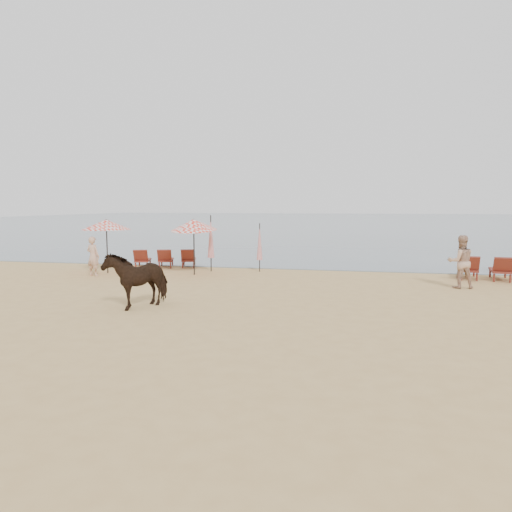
{
  "coord_description": "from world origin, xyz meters",
  "views": [
    {
      "loc": [
        3.73,
        -11.71,
        2.87
      ],
      "look_at": [
        0.0,
        5.0,
        1.1
      ],
      "focal_mm": 35.0,
      "sensor_mm": 36.0,
      "label": 1
    }
  ],
  "objects_px": {
    "cow": "(137,279)",
    "beachgoer_right_a": "(461,262)",
    "umbrella_open_left_b": "(194,225)",
    "lounger_cluster_left": "(166,259)",
    "umbrella_open_left_a": "(106,225)",
    "beachgoer_left": "(93,256)",
    "umbrella_closed_right": "(260,242)",
    "umbrella_closed_left": "(211,237)"
  },
  "relations": [
    {
      "from": "umbrella_open_left_a",
      "to": "beachgoer_left",
      "type": "bearing_deg",
      "value": -111.83
    },
    {
      "from": "umbrella_closed_left",
      "to": "beachgoer_left",
      "type": "distance_m",
      "value": 4.88
    },
    {
      "from": "cow",
      "to": "beachgoer_right_a",
      "type": "distance_m",
      "value": 10.84
    },
    {
      "from": "umbrella_open_left_b",
      "to": "lounger_cluster_left",
      "type": "bearing_deg",
      "value": 128.39
    },
    {
      "from": "beachgoer_right_a",
      "to": "beachgoer_left",
      "type": "bearing_deg",
      "value": -9.44
    },
    {
      "from": "umbrella_open_left_b",
      "to": "beachgoer_right_a",
      "type": "relative_size",
      "value": 1.3
    },
    {
      "from": "cow",
      "to": "umbrella_closed_left",
      "type": "bearing_deg",
      "value": 116.24
    },
    {
      "from": "beachgoer_right_a",
      "to": "umbrella_closed_left",
      "type": "bearing_deg",
      "value": -22.98
    },
    {
      "from": "beachgoer_left",
      "to": "umbrella_closed_right",
      "type": "bearing_deg",
      "value": -144.86
    },
    {
      "from": "umbrella_open_left_b",
      "to": "beachgoer_right_a",
      "type": "distance_m",
      "value": 10.18
    },
    {
      "from": "cow",
      "to": "beachgoer_left",
      "type": "bearing_deg",
      "value": 154.94
    },
    {
      "from": "umbrella_open_left_a",
      "to": "cow",
      "type": "distance_m",
      "value": 7.59
    },
    {
      "from": "umbrella_open_left_a",
      "to": "beachgoer_right_a",
      "type": "distance_m",
      "value": 13.86
    },
    {
      "from": "umbrella_open_left_b",
      "to": "beachgoer_left",
      "type": "xyz_separation_m",
      "value": [
        -3.87,
        -1.19,
        -1.26
      ]
    },
    {
      "from": "cow",
      "to": "beachgoer_right_a",
      "type": "relative_size",
      "value": 1.02
    },
    {
      "from": "lounger_cluster_left",
      "to": "umbrella_open_left_b",
      "type": "xyz_separation_m",
      "value": [
        2.07,
        -1.93,
        1.64
      ]
    },
    {
      "from": "umbrella_open_left_a",
      "to": "beachgoer_left",
      "type": "distance_m",
      "value": 1.53
    },
    {
      "from": "lounger_cluster_left",
      "to": "cow",
      "type": "bearing_deg",
      "value": -90.07
    },
    {
      "from": "beachgoer_right_a",
      "to": "umbrella_open_left_a",
      "type": "bearing_deg",
      "value": -13.12
    },
    {
      "from": "umbrella_closed_left",
      "to": "beachgoer_left",
      "type": "relative_size",
      "value": 1.52
    },
    {
      "from": "cow",
      "to": "lounger_cluster_left",
      "type": "bearing_deg",
      "value": 132.13
    },
    {
      "from": "umbrella_open_left_b",
      "to": "umbrella_closed_left",
      "type": "xyz_separation_m",
      "value": [
        0.35,
        1.17,
        -0.56
      ]
    },
    {
      "from": "umbrella_open_left_a",
      "to": "cow",
      "type": "height_order",
      "value": "umbrella_open_left_a"
    },
    {
      "from": "umbrella_open_left_a",
      "to": "beachgoer_right_a",
      "type": "relative_size",
      "value": 1.24
    },
    {
      "from": "umbrella_closed_left",
      "to": "cow",
      "type": "xyz_separation_m",
      "value": [
        0.25,
        -7.58,
        -0.7
      ]
    },
    {
      "from": "umbrella_closed_right",
      "to": "beachgoer_right_a",
      "type": "height_order",
      "value": "umbrella_closed_right"
    },
    {
      "from": "lounger_cluster_left",
      "to": "umbrella_open_left_b",
      "type": "relative_size",
      "value": 1.29
    },
    {
      "from": "umbrella_open_left_b",
      "to": "cow",
      "type": "bearing_deg",
      "value": -93.31
    },
    {
      "from": "umbrella_closed_left",
      "to": "beachgoer_left",
      "type": "xyz_separation_m",
      "value": [
        -4.22,
        -2.36,
        -0.69
      ]
    },
    {
      "from": "umbrella_closed_right",
      "to": "beachgoer_right_a",
      "type": "distance_m",
      "value": 8.09
    },
    {
      "from": "umbrella_closed_left",
      "to": "lounger_cluster_left",
      "type": "bearing_deg",
      "value": 162.47
    },
    {
      "from": "lounger_cluster_left",
      "to": "beachgoer_left",
      "type": "bearing_deg",
      "value": -137.78
    },
    {
      "from": "lounger_cluster_left",
      "to": "umbrella_closed_right",
      "type": "xyz_separation_m",
      "value": [
        4.49,
        -0.42,
        0.87
      ]
    },
    {
      "from": "umbrella_open_left_a",
      "to": "umbrella_closed_right",
      "type": "height_order",
      "value": "umbrella_open_left_a"
    },
    {
      "from": "umbrella_closed_left",
      "to": "cow",
      "type": "relative_size",
      "value": 1.3
    },
    {
      "from": "cow",
      "to": "beachgoer_right_a",
      "type": "xyz_separation_m",
      "value": [
        9.46,
        5.29,
        0.13
      ]
    },
    {
      "from": "umbrella_open_left_b",
      "to": "umbrella_closed_left",
      "type": "height_order",
      "value": "umbrella_closed_left"
    },
    {
      "from": "umbrella_closed_right",
      "to": "cow",
      "type": "bearing_deg",
      "value": -102.94
    },
    {
      "from": "umbrella_closed_right",
      "to": "beachgoer_left",
      "type": "height_order",
      "value": "umbrella_closed_right"
    },
    {
      "from": "umbrella_closed_right",
      "to": "beachgoer_left",
      "type": "xyz_separation_m",
      "value": [
        -6.29,
        -2.7,
        -0.48
      ]
    },
    {
      "from": "umbrella_open_left_b",
      "to": "umbrella_closed_right",
      "type": "height_order",
      "value": "umbrella_open_left_b"
    },
    {
      "from": "umbrella_closed_left",
      "to": "umbrella_open_left_a",
      "type": "bearing_deg",
      "value": -160.21
    }
  ]
}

